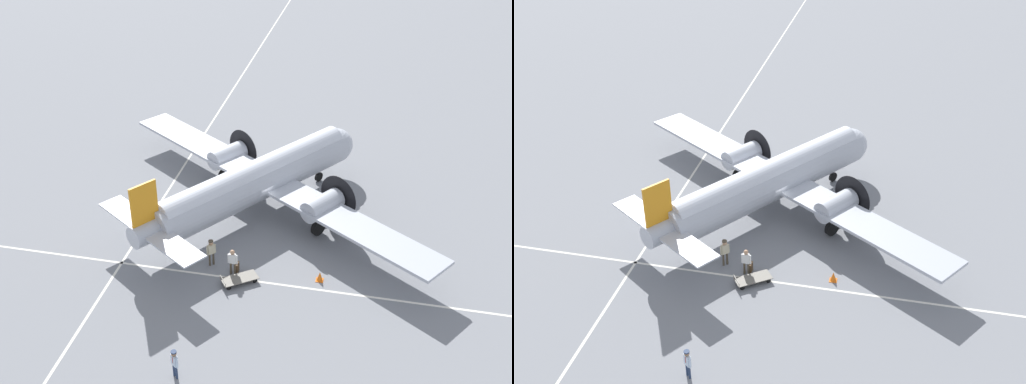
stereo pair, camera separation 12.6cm
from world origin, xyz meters
TOP-DOWN VIEW (x-y plane):
  - ground_plane at (0.00, 0.00)m, footprint 300.00×300.00m
  - apron_line_eastwest at (0.00, 6.71)m, footprint 120.00×0.16m
  - apron_line_northsouth at (-7.07, 0.00)m, footprint 0.16×120.00m
  - airliner_main at (0.33, -0.23)m, footprint 19.60×23.36m
  - crew_foreground at (-14.90, 0.74)m, footprint 0.40×0.46m
  - passenger_boarding at (-6.73, -0.06)m, footprint 0.28×0.60m
  - ramp_agent at (-6.11, 1.39)m, footprint 0.42×0.48m
  - suitcase_near_door at (-6.43, -0.25)m, footprint 0.49×0.16m
  - baggage_cart at (-7.38, -0.60)m, footprint 1.96×2.24m
  - traffic_cone at (-6.21, -5.08)m, footprint 0.44×0.44m

SIDE VIEW (x-z plane):
  - ground_plane at x=0.00m, z-range 0.00..0.00m
  - apron_line_eastwest at x=0.00m, z-range 0.00..0.01m
  - apron_line_northsouth at x=-7.07m, z-range 0.00..0.01m
  - traffic_cone at x=-6.21m, z-range -0.02..0.56m
  - baggage_cart at x=-7.38m, z-range -0.01..0.55m
  - suitcase_near_door at x=-6.43m, z-range -0.02..0.63m
  - crew_foreground at x=-14.90m, z-range 0.21..1.90m
  - passenger_boarding at x=-6.73m, z-range 0.20..1.94m
  - ramp_agent at x=-6.11m, z-range 0.22..1.99m
  - airliner_main at x=0.33m, z-range -0.35..5.31m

